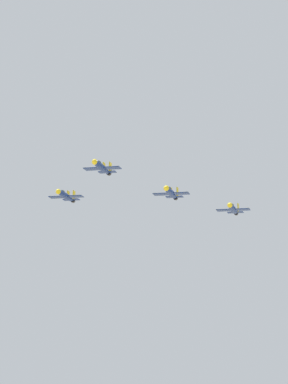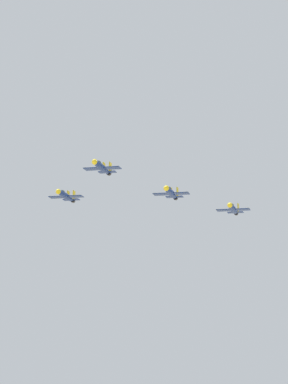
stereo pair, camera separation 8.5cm
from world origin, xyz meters
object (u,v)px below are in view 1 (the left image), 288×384
(jet_left_wingman, at_px, (171,193))
(jet_left_outer, at_px, (233,209))
(jet_right_wingman, at_px, (65,196))
(jet_lead, at_px, (102,167))

(jet_left_wingman, height_order, jet_left_outer, jet_left_wingman)
(jet_right_wingman, bearing_deg, jet_lead, 40.99)
(jet_left_wingman, distance_m, jet_right_wingman, 31.17)
(jet_left_wingman, bearing_deg, jet_right_wingman, -89.96)
(jet_lead, bearing_deg, jet_right_wingman, -138.55)
(jet_lead, relative_size, jet_left_outer, 1.00)
(jet_lead, distance_m, jet_left_outer, 48.52)
(jet_lead, relative_size, jet_right_wingman, 1.00)
(jet_lead, height_order, jet_left_wingman, jet_lead)
(jet_left_wingman, relative_size, jet_left_outer, 1.03)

